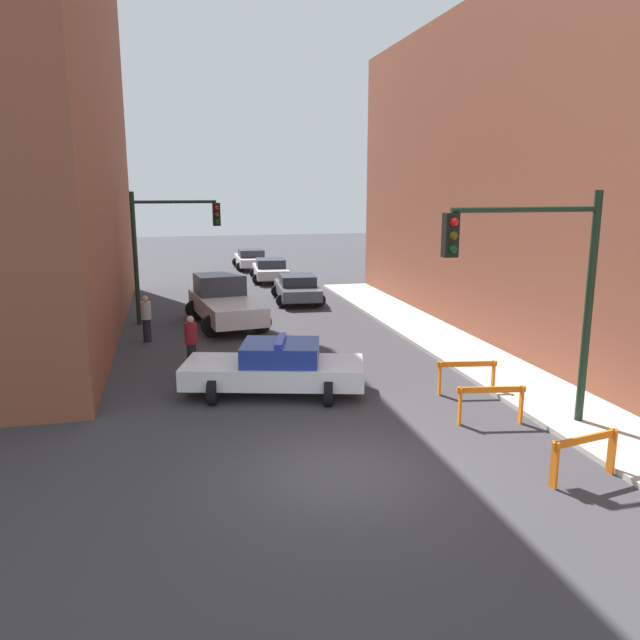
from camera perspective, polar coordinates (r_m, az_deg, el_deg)
The scene contains 14 objects.
ground_plane at distance 12.38m, azimuth 2.30°, elevation -13.72°, with size 120.00×120.00×0.00m, color #38383D.
sidewalk_right at distance 15.14m, azimuth 25.87°, elevation -9.78°, with size 2.40×44.00×0.12m.
traffic_light_near at distance 14.26m, azimuth 19.84°, elevation 3.90°, with size 3.64×0.35×5.20m.
traffic_light_far at distance 25.42m, azimuth -14.14°, elevation 7.26°, with size 3.44×0.35×5.20m.
police_car at distance 16.48m, azimuth -4.09°, elevation -4.37°, with size 5.02×3.11×1.52m.
white_truck at distance 25.02m, azimuth -8.72°, elevation 1.65°, with size 3.11×5.62×1.90m.
parked_car_near at distance 29.62m, azimuth -2.10°, elevation 2.95°, with size 2.49×4.43×1.31m.
parked_car_mid at distance 36.32m, azimuth -4.55°, elevation 4.62°, with size 2.47×4.42×1.31m.
parked_car_far at distance 41.91m, azimuth -6.34°, elevation 5.59°, with size 2.31×4.32×1.31m.
pedestrian_crossing at distance 18.92m, azimuth -11.70°, elevation -2.00°, with size 0.43×0.43×1.66m.
pedestrian_corner at distance 22.75m, azimuth -15.59°, elevation 0.18°, with size 0.50×0.50×1.66m.
barrier_mid at distance 12.77m, azimuth 23.03°, elevation -10.87°, with size 1.58×0.44×0.90m.
barrier_back at distance 14.97m, azimuth 15.36°, elevation -6.94°, with size 1.58×0.42×0.90m.
barrier_corner at distance 16.90m, azimuth 13.27°, elevation -4.63°, with size 1.59×0.41×0.90m.
Camera 1 is at (-3.08, -10.71, 5.39)m, focal length 35.00 mm.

